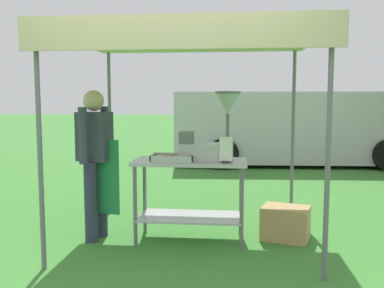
{
  "coord_description": "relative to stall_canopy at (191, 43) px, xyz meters",
  "views": [
    {
      "loc": [
        0.58,
        -3.52,
        1.5
      ],
      "look_at": [
        0.12,
        1.05,
        1.03
      ],
      "focal_mm": 39.35,
      "sensor_mm": 36.0,
      "label": 1
    }
  ],
  "objects": [
    {
      "name": "stall_canopy",
      "position": [
        0.0,
        0.0,
        0.0
      ],
      "size": [
        2.64,
        2.28,
        2.19
      ],
      "color": "slate",
      "rests_on": "ground"
    },
    {
      "name": "donut_cart",
      "position": [
        0.0,
        -0.1,
        -1.47
      ],
      "size": [
        1.19,
        0.56,
        0.88
      ],
      "color": "#B7B7BC",
      "rests_on": "ground"
    },
    {
      "name": "menu_sign",
      "position": [
        0.38,
        -0.25,
        -1.12
      ],
      "size": [
        0.13,
        0.05,
        0.26
      ],
      "color": "black",
      "rests_on": "donut_cart"
    },
    {
      "name": "vendor",
      "position": [
        -1.02,
        -0.13,
        -1.2
      ],
      "size": [
        0.47,
        0.54,
        1.61
      ],
      "color": "#2D3347",
      "rests_on": "ground"
    },
    {
      "name": "van_silver",
      "position": [
        1.95,
        5.71,
        -1.23
      ],
      "size": [
        5.8,
        2.32,
        1.69
      ],
      "color": "#BCBCC1",
      "rests_on": "ground"
    },
    {
      "name": "donut_tray",
      "position": [
        -0.17,
        -0.2,
        -1.2
      ],
      "size": [
        0.44,
        0.28,
        0.07
      ],
      "color": "#B7B7BC",
      "rests_on": "donut_cart"
    },
    {
      "name": "donut_fryer",
      "position": [
        0.22,
        -0.09,
        -0.97
      ],
      "size": [
        0.63,
        0.28,
        0.72
      ],
      "color": "#B7B7BC",
      "rests_on": "donut_cart"
    },
    {
      "name": "ground_plane",
      "position": [
        -0.12,
        5.05,
        -2.1
      ],
      "size": [
        70.0,
        70.0,
        0.0
      ],
      "primitive_type": "plane",
      "color": "#3D7F33"
    },
    {
      "name": "supply_crate",
      "position": [
        1.02,
        0.05,
        -1.92
      ],
      "size": [
        0.57,
        0.48,
        0.36
      ],
      "color": "tan",
      "rests_on": "ground"
    }
  ]
}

